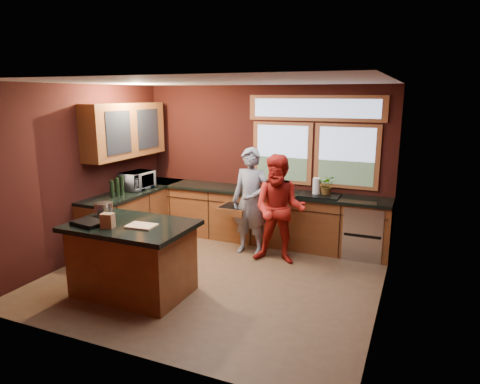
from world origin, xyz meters
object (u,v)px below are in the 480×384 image
Objects in this scene: cutting_board at (141,226)px; stock_pot at (104,209)px; person_red at (279,210)px; person_grey at (251,202)px; island at (133,258)px.

stock_pot reaches higher than cutting_board.
person_red is 2.54m from stock_pot.
stock_pot is at bearing -126.57° from person_grey.
island is 2.27m from person_red.
cutting_board is at bearing -129.55° from person_red.
island is 2.16m from person_grey.
person_red is at bearing 51.33° from island.
person_grey is 2.29m from stock_pot.
stock_pot is at bearing 165.07° from cutting_board.
person_red reaches higher than cutting_board.
stock_pot reaches higher than island.
island is 4.43× the size of cutting_board.
stock_pot is at bearing -146.46° from person_red.
person_red is at bearing -17.57° from person_grey.
cutting_board is 0.78m from stock_pot.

